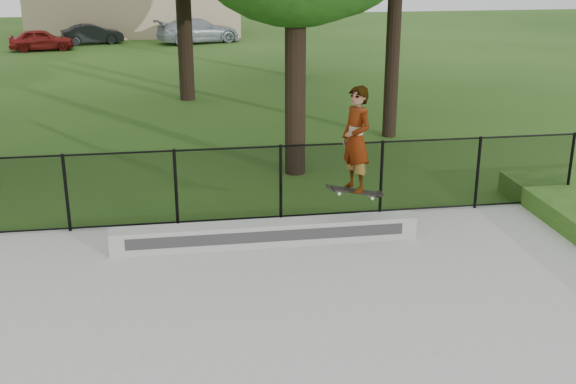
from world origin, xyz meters
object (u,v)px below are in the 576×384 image
Objects in this scene: grind_ledge at (266,233)px; car_b at (92,34)px; car_c at (198,31)px; car_a at (41,40)px; skater_airborne at (356,141)px.

car_b is at bearing 101.26° from grind_ledge.
car_c is (-0.06, 28.49, 0.40)m from grind_ledge.
car_c reaches higher than car_a.
skater_airborne reaches higher than car_b.
car_b is at bearing 104.16° from skater_airborne.
car_a is at bearing 106.77° from grind_ledge.
grind_ledge is at bearing 161.86° from car_c.
skater_airborne reaches higher than car_a.
skater_airborne reaches higher than grind_ledge.
skater_airborne is (9.62, -26.86, 1.41)m from car_a.
car_a is 3.13m from car_b.
grind_ledge is 2.71× the size of skater_airborne.
skater_airborne is at bearing 165.00° from car_c.
car_a is 1.08× the size of car_b.
grind_ledge is at bearing -171.89° from car_a.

